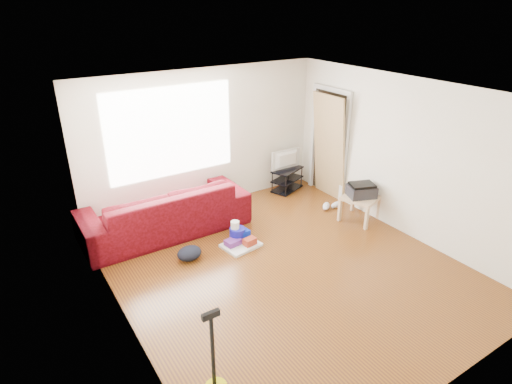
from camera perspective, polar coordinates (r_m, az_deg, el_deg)
room at (r=5.78m, az=4.13°, el=1.09°), size 4.51×5.01×2.51m
sofa at (r=7.30m, az=-11.77°, el=-5.12°), size 2.70×1.05×0.79m
tv_stand at (r=8.57m, az=4.17°, el=1.72°), size 0.75×0.59×0.45m
tv at (r=8.43m, az=4.25°, el=4.28°), size 0.67×0.09×0.38m
side_table at (r=7.55m, az=13.76°, el=-1.05°), size 0.70×0.70×0.45m
printer at (r=7.48m, az=13.90°, el=0.23°), size 0.54×0.48×0.23m
bucket at (r=6.86m, az=-2.49°, el=-6.64°), size 0.29×0.29×0.25m
toilet_paper at (r=6.77m, az=-2.80°, el=-5.31°), size 0.13×0.13×0.12m
cleaning_tray at (r=6.72m, az=-1.98°, el=-6.73°), size 0.60×0.51×0.20m
backpack at (r=6.51m, az=-8.82°, el=-8.83°), size 0.39×0.32×0.21m
sneakers at (r=8.00m, az=10.02°, el=-1.77°), size 0.48×0.26×0.11m
door_panel at (r=8.51m, az=9.24°, el=-0.45°), size 0.25×0.80×1.99m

